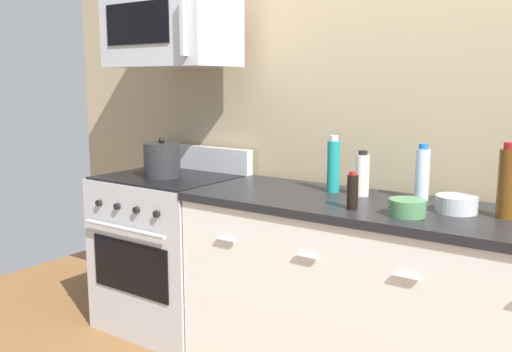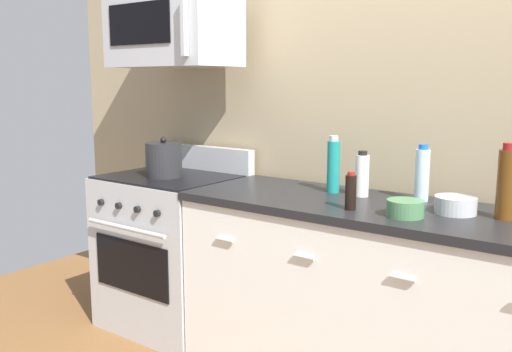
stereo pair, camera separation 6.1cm
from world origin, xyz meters
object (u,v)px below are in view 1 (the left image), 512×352
(bowl_steel_prep, at_px, (456,204))
(stockpot, at_px, (162,160))
(range_oven, at_px, (171,250))
(bottle_vinegar_white, at_px, (362,174))
(microwave, at_px, (171,31))
(bottle_wine_amber, at_px, (507,182))
(bottle_water_clear, at_px, (422,174))
(bottle_sparkling_teal, at_px, (333,165))
(bowl_green_glaze, at_px, (407,207))
(bottle_soy_sauce_dark, at_px, (353,191))

(bowl_steel_prep, xyz_separation_m, stockpot, (-1.64, -0.09, 0.06))
(range_oven, relative_size, bottle_vinegar_white, 4.84)
(microwave, relative_size, stockpot, 3.21)
(range_oven, height_order, bottle_vinegar_white, bottle_vinegar_white)
(bottle_wine_amber, relative_size, bowl_steel_prep, 1.79)
(microwave, distance_m, bottle_wine_amber, 1.95)
(bottle_vinegar_white, height_order, bowl_steel_prep, bottle_vinegar_white)
(range_oven, xyz_separation_m, bottle_water_clear, (1.44, 0.19, 0.58))
(bottle_wine_amber, xyz_separation_m, bowl_steel_prep, (-0.19, -0.02, -0.11))
(bottle_sparkling_teal, bearing_deg, bowl_green_glaze, -29.74)
(range_oven, height_order, bottle_wine_amber, bottle_wine_amber)
(bottle_water_clear, distance_m, bottle_vinegar_white, 0.28)
(stockpot, bearing_deg, range_oven, 90.00)
(bottle_water_clear, relative_size, stockpot, 1.14)
(stockpot, bearing_deg, bowl_green_glaze, -3.58)
(bowl_steel_prep, bearing_deg, bowl_green_glaze, -129.84)
(bottle_sparkling_teal, height_order, bottle_soy_sauce_dark, bottle_sparkling_teal)
(bottle_soy_sauce_dark, bearing_deg, microwave, 170.42)
(bottle_sparkling_teal, distance_m, bottle_wine_amber, 0.83)
(bowl_steel_prep, distance_m, bowl_green_glaze, 0.23)
(bottle_vinegar_white, bearing_deg, bottle_water_clear, 13.30)
(bottle_water_clear, xyz_separation_m, bottle_soy_sauce_dark, (-0.18, -0.36, -0.05))
(bottle_vinegar_white, xyz_separation_m, bottle_wine_amber, (0.66, -0.08, 0.04))
(range_oven, distance_m, bottle_vinegar_white, 1.30)
(bottle_soy_sauce_dark, bearing_deg, bottle_wine_amber, 20.54)
(bottle_sparkling_teal, bearing_deg, range_oven, -172.61)
(bottle_water_clear, bearing_deg, bottle_wine_amber, -19.57)
(bottle_sparkling_teal, xyz_separation_m, bottle_vinegar_white, (0.16, -0.01, -0.03))
(bottle_water_clear, distance_m, bowl_green_glaze, 0.35)
(range_oven, relative_size, stockpot, 4.61)
(microwave, bearing_deg, bottle_water_clear, 5.75)
(bowl_green_glaze, bearing_deg, bottle_soy_sauce_dark, -175.18)
(bottle_vinegar_white, distance_m, stockpot, 1.18)
(bottle_soy_sauce_dark, distance_m, bowl_steel_prep, 0.44)
(bottle_sparkling_teal, xyz_separation_m, bowl_green_glaze, (0.49, -0.28, -0.10))
(bottle_sparkling_teal, bearing_deg, stockpot, -169.65)
(bowl_steel_prep, relative_size, bowl_green_glaze, 1.14)
(bottle_sparkling_teal, distance_m, bottle_soy_sauce_dark, 0.39)
(bottle_sparkling_teal, bearing_deg, bottle_water_clear, 7.79)
(bottle_soy_sauce_dark, relative_size, bottle_wine_amber, 0.54)
(range_oven, relative_size, bottle_wine_amber, 3.46)
(bowl_green_glaze, bearing_deg, bowl_steel_prep, 50.16)
(bottle_sparkling_teal, xyz_separation_m, bottle_water_clear, (0.43, 0.06, -0.01))
(bottle_vinegar_white, bearing_deg, stockpot, -171.29)
(range_oven, xyz_separation_m, bowl_steel_prep, (1.64, 0.03, 0.49))
(microwave, height_order, bottle_vinegar_white, microwave)
(bowl_green_glaze, bearing_deg, bottle_sparkling_teal, 150.26)
(microwave, height_order, bottle_soy_sauce_dark, microwave)
(microwave, distance_m, stockpot, 0.73)
(stockpot, bearing_deg, bottle_water_clear, 9.59)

